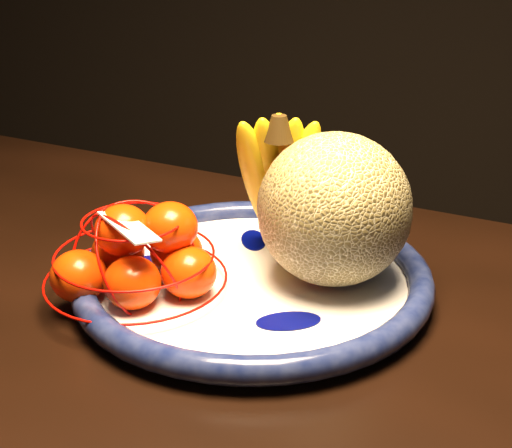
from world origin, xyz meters
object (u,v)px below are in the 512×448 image
(dining_table, at_px, (62,394))
(mandarin_bag, at_px, (140,257))
(fruit_bowl, at_px, (253,277))
(cantaloupe, at_px, (334,209))
(banana_bunch, at_px, (277,175))

(dining_table, bearing_deg, mandarin_bag, 57.45)
(fruit_bowl, bearing_deg, dining_table, -140.15)
(cantaloupe, distance_m, banana_bunch, 0.09)
(dining_table, relative_size, banana_bunch, 9.15)
(fruit_bowl, bearing_deg, cantaloupe, 18.66)
(fruit_bowl, xyz_separation_m, banana_bunch, (0.00, 0.07, 0.09))
(dining_table, relative_size, mandarin_bag, 7.16)
(fruit_bowl, distance_m, mandarin_bag, 0.12)
(mandarin_bag, bearing_deg, fruit_bowl, 31.69)
(dining_table, xyz_separation_m, mandarin_bag, (0.06, 0.07, 0.13))
(cantaloupe, bearing_deg, banana_bunch, 148.51)
(fruit_bowl, xyz_separation_m, cantaloupe, (0.08, 0.03, 0.08))
(dining_table, xyz_separation_m, cantaloupe, (0.23, 0.15, 0.17))
(fruit_bowl, height_order, cantaloupe, cantaloupe)
(cantaloupe, bearing_deg, dining_table, -146.17)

